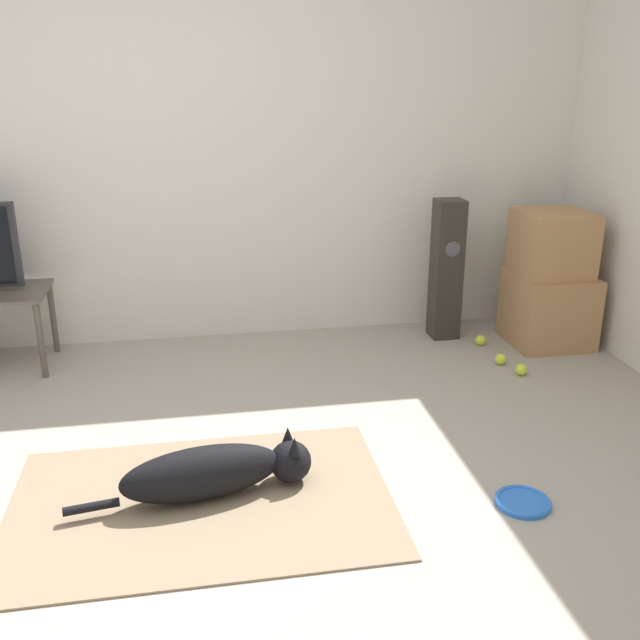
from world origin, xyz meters
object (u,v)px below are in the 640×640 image
tennis_ball_by_boxes (521,370)px  tennis_ball_loose_on_carpet (500,359)px  frisbee (523,502)px  tennis_ball_near_speaker (480,340)px  dog (217,471)px  cardboard_box_upper (552,243)px  cardboard_box_lower (548,309)px  floor_speaker (446,270)px

tennis_ball_by_boxes → tennis_ball_loose_on_carpet: (-0.05, 0.16, 0.00)m
tennis_ball_loose_on_carpet → frisbee: bearing=-110.1°
tennis_ball_by_boxes → tennis_ball_near_speaker: 0.48m
dog → tennis_ball_by_boxes: 1.98m
dog → tennis_ball_by_boxes: bearing=27.9°
cardboard_box_upper → tennis_ball_loose_on_carpet: bearing=-143.6°
frisbee → tennis_ball_near_speaker: (0.50, 1.68, 0.02)m
frisbee → cardboard_box_lower: size_ratio=0.47×
dog → floor_speaker: bearing=46.6°
dog → frisbee: bearing=-12.8°
dog → tennis_ball_near_speaker: size_ratio=14.91×
tennis_ball_by_boxes → cardboard_box_lower: bearing=50.6°
dog → floor_speaker: floor_speaker is taller
frisbee → cardboard_box_lower: 1.91m
floor_speaker → tennis_ball_by_boxes: size_ratio=13.48×
cardboard_box_lower → tennis_ball_loose_on_carpet: 0.56m
cardboard_box_lower → tennis_ball_loose_on_carpet: size_ratio=7.12×
cardboard_box_upper → tennis_ball_near_speaker: (-0.41, 0.01, -0.61)m
frisbee → tennis_ball_by_boxes: tennis_ball_by_boxes is taller
tennis_ball_near_speaker → cardboard_box_upper: bearing=-1.5°
frisbee → tennis_ball_by_boxes: bearing=65.3°
dog → tennis_ball_by_boxes: (1.75, 0.92, -0.09)m
tennis_ball_loose_on_carpet → tennis_ball_by_boxes: bearing=-72.3°
floor_speaker → tennis_ball_near_speaker: size_ratio=13.48×
dog → cardboard_box_lower: 2.54m
tennis_ball_by_boxes → frisbee: bearing=-114.7°
dog → cardboard_box_upper: bearing=33.5°
cardboard_box_lower → floor_speaker: bearing=159.7°
frisbee → cardboard_box_upper: cardboard_box_upper is taller
dog → tennis_ball_by_boxes: dog is taller
cardboard_box_lower → cardboard_box_upper: cardboard_box_upper is taller
tennis_ball_by_boxes → tennis_ball_near_speaker: (-0.05, 0.48, 0.00)m
tennis_ball_near_speaker → floor_speaker: bearing=131.1°
tennis_ball_by_boxes → cardboard_box_upper: bearing=52.4°
tennis_ball_loose_on_carpet → tennis_ball_near_speaker: bearing=89.3°
floor_speaker → tennis_ball_by_boxes: (0.23, -0.68, -0.41)m
frisbee → tennis_ball_loose_on_carpet: bearing=69.9°
cardboard_box_upper → tennis_ball_loose_on_carpet: size_ratio=6.26×
cardboard_box_upper → tennis_ball_loose_on_carpet: (-0.41, -0.30, -0.61)m
frisbee → cardboard_box_upper: size_ratio=0.54×
floor_speaker → tennis_ball_loose_on_carpet: bearing=-71.5°
floor_speaker → tennis_ball_by_boxes: bearing=-71.7°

